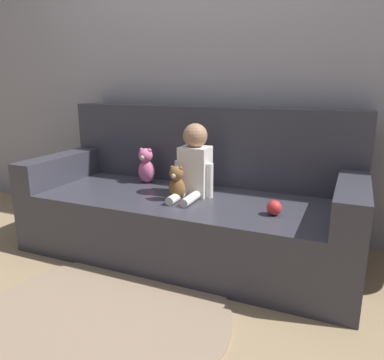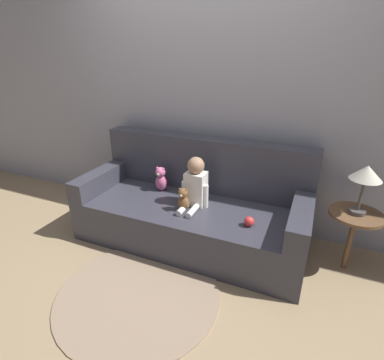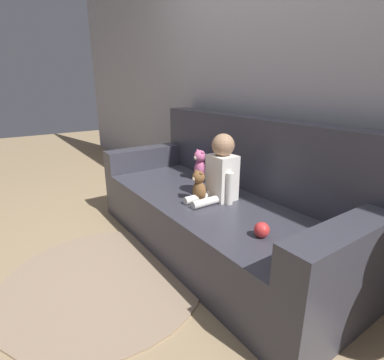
% 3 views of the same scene
% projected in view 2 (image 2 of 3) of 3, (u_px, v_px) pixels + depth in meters
% --- Properties ---
extents(ground_plane, '(12.00, 12.00, 0.00)m').
position_uv_depth(ground_plane, '(191.00, 239.00, 2.81)').
color(ground_plane, '#9E8460').
extents(wall_back, '(8.00, 0.05, 2.60)m').
position_uv_depth(wall_back, '(213.00, 90.00, 2.73)').
color(wall_back, '#93939E').
rests_on(wall_back, ground_plane).
extents(couch, '(2.02, 0.85, 0.90)m').
position_uv_depth(couch, '(194.00, 208.00, 2.75)').
color(couch, '#383842').
rests_on(couch, ground_plane).
extents(person_baby, '(0.25, 0.34, 0.44)m').
position_uv_depth(person_baby, '(195.00, 185.00, 2.57)').
color(person_baby, white).
rests_on(person_baby, couch).
extents(teddy_bear_brown, '(0.10, 0.09, 0.21)m').
position_uv_depth(teddy_bear_brown, '(183.00, 200.00, 2.51)').
color(teddy_bear_brown, brown).
rests_on(teddy_bear_brown, couch).
extents(plush_toy_side, '(0.12, 0.11, 0.24)m').
position_uv_depth(plush_toy_side, '(161.00, 179.00, 2.86)').
color(plush_toy_side, '#DB6699').
rests_on(plush_toy_side, couch).
extents(toy_ball, '(0.08, 0.08, 0.08)m').
position_uv_depth(toy_ball, '(249.00, 221.00, 2.30)').
color(toy_ball, red).
rests_on(toy_ball, couch).
extents(floor_rug, '(1.19, 1.19, 0.01)m').
position_uv_depth(floor_rug, '(139.00, 294.00, 2.18)').
color(floor_rug, gray).
rests_on(floor_rug, ground_plane).
extents(side_table, '(0.39, 0.39, 0.89)m').
position_uv_depth(side_table, '(361.00, 196.00, 2.20)').
color(side_table, brown).
rests_on(side_table, ground_plane).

